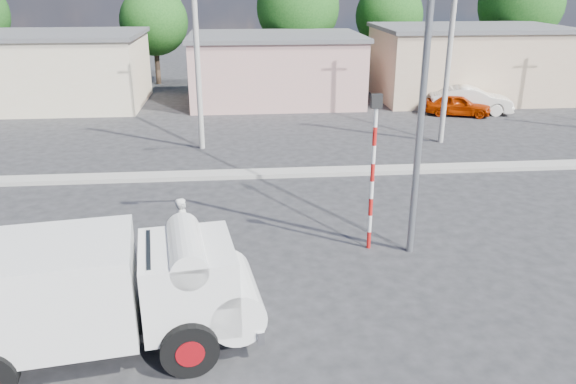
{
  "coord_description": "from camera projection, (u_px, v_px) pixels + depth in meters",
  "views": [
    {
      "loc": [
        -0.35,
        -12.49,
        7.11
      ],
      "look_at": [
        1.03,
        2.71,
        1.3
      ],
      "focal_mm": 35.0,
      "sensor_mm": 36.0,
      "label": 1
    }
  ],
  "objects": [
    {
      "name": "car_cream",
      "position": [
        470.0,
        100.0,
        31.46
      ],
      "size": [
        4.77,
        2.5,
        1.49
      ],
      "primitive_type": "imported",
      "rotation": [
        0.0,
        0.0,
        1.36
      ],
      "color": "white",
      "rests_on": "ground"
    },
    {
      "name": "utility_poles",
      "position": [
        320.0,
        54.0,
        24.18
      ],
      "size": [
        35.4,
        0.24,
        8.0
      ],
      "color": "#99968E",
      "rests_on": "ground"
    },
    {
      "name": "truck",
      "position": [
        102.0,
        292.0,
        10.94
      ],
      "size": [
        6.35,
        3.11,
        2.52
      ],
      "rotation": [
        0.0,
        0.0,
        0.15
      ],
      "color": "black",
      "rests_on": "ground"
    },
    {
      "name": "traffic_pole",
      "position": [
        373.0,
        160.0,
        14.93
      ],
      "size": [
        0.28,
        0.18,
        4.36
      ],
      "color": "red",
      "rests_on": "ground"
    },
    {
      "name": "ground_plane",
      "position": [
        257.0,
        279.0,
        14.18
      ],
      "size": [
        120.0,
        120.0,
        0.0
      ],
      "primitive_type": "plane",
      "color": "#242427",
      "rests_on": "ground"
    },
    {
      "name": "building_row",
      "position": [
        261.0,
        67.0,
        33.99
      ],
      "size": [
        37.8,
        7.3,
        4.44
      ],
      "color": "beige",
      "rests_on": "ground"
    },
    {
      "name": "tree_row",
      "position": [
        346.0,
        11.0,
        39.61
      ],
      "size": [
        51.24,
        7.43,
        8.42
      ],
      "color": "#38281E",
      "rests_on": "ground"
    },
    {
      "name": "cyclist",
      "position": [
        184.0,
        236.0,
        14.76
      ],
      "size": [
        0.41,
        0.59,
        1.54
      ],
      "primitive_type": "imported",
      "rotation": [
        0.0,
        0.0,
        1.64
      ],
      "color": "silver",
      "rests_on": "ground"
    },
    {
      "name": "streetlight",
      "position": [
        418.0,
        72.0,
        13.88
      ],
      "size": [
        2.34,
        0.22,
        9.0
      ],
      "color": "slate",
      "rests_on": "ground"
    },
    {
      "name": "median",
      "position": [
        249.0,
        174.0,
        21.6
      ],
      "size": [
        40.0,
        0.8,
        0.16
      ],
      "primitive_type": "cube",
      "color": "#99968E",
      "rests_on": "ground"
    },
    {
      "name": "bicycle",
      "position": [
        185.0,
        244.0,
        14.84
      ],
      "size": [
        2.07,
        0.84,
        1.07
      ],
      "primitive_type": "imported",
      "rotation": [
        0.0,
        0.0,
        1.64
      ],
      "color": "black",
      "rests_on": "ground"
    },
    {
      "name": "car_red",
      "position": [
        458.0,
        105.0,
        31.01
      ],
      "size": [
        3.8,
        2.48,
        1.2
      ],
      "primitive_type": "imported",
      "rotation": [
        0.0,
        0.0,
        1.25
      ],
      "color": "#9D2500",
      "rests_on": "ground"
    }
  ]
}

